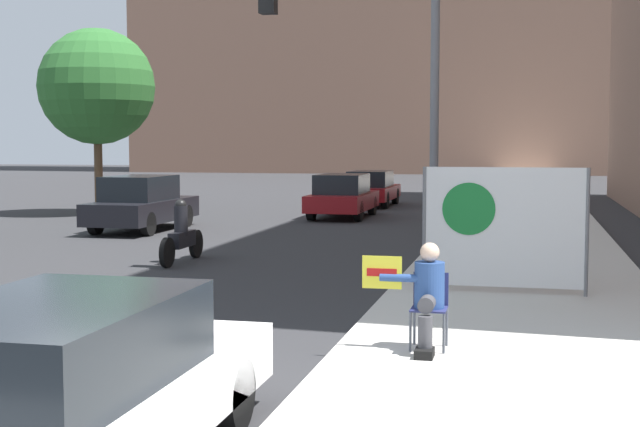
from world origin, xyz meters
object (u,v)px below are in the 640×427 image
(seated_protester, at_px, (427,293))
(pedestrian_behind, at_px, (529,233))
(car_on_road_distant, at_px, (371,188))
(motorcycle_on_road, at_px, (182,236))
(protest_banner, at_px, (503,227))
(car_on_road_nearest, at_px, (142,204))
(traffic_light_pole, at_px, (371,52))
(car_on_road_midblock, at_px, (343,196))
(street_tree_midblock, at_px, (97,87))
(parked_car_curbside, at_px, (63,393))

(seated_protester, distance_m, pedestrian_behind, 5.41)
(car_on_road_distant, bearing_deg, seated_protester, -78.77)
(motorcycle_on_road, bearing_deg, protest_banner, -25.89)
(pedestrian_behind, relative_size, car_on_road_nearest, 0.37)
(pedestrian_behind, distance_m, traffic_light_pole, 4.37)
(pedestrian_behind, xyz_separation_m, car_on_road_midblock, (-5.89, 13.22, -0.25))
(car_on_road_nearest, bearing_deg, protest_banner, -41.96)
(pedestrian_behind, xyz_separation_m, car_on_road_distant, (-5.89, 18.66, -0.28))
(car_on_road_midblock, bearing_deg, street_tree_midblock, -175.96)
(car_on_road_nearest, height_order, motorcycle_on_road, car_on_road_nearest)
(pedestrian_behind, xyz_separation_m, protest_banner, (-0.40, -1.28, 0.21))
(parked_car_curbside, distance_m, car_on_road_nearest, 18.76)
(car_on_road_distant, bearing_deg, motorcycle_on_road, -93.57)
(traffic_light_pole, distance_m, parked_car_curbside, 11.08)
(seated_protester, relative_size, car_on_road_midblock, 0.29)
(motorcycle_on_road, bearing_deg, car_on_road_distant, 86.43)
(pedestrian_behind, relative_size, street_tree_midblock, 0.26)
(seated_protester, bearing_deg, pedestrian_behind, 100.05)
(car_on_road_distant, bearing_deg, street_tree_midblock, -144.19)
(car_on_road_midblock, height_order, motorcycle_on_road, car_on_road_midblock)
(seated_protester, distance_m, car_on_road_midblock, 19.11)
(traffic_light_pole, relative_size, car_on_road_distant, 1.40)
(traffic_light_pole, xyz_separation_m, parked_car_curbside, (-0.40, -10.54, -3.41))
(pedestrian_behind, distance_m, street_tree_midblock, 19.33)
(pedestrian_behind, height_order, car_on_road_nearest, pedestrian_behind)
(pedestrian_behind, height_order, protest_banner, protest_banner)
(car_on_road_distant, relative_size, motorcycle_on_road, 1.92)
(seated_protester, height_order, protest_banner, protest_banner)
(parked_car_curbside, bearing_deg, car_on_road_nearest, 112.67)
(car_on_road_distant, bearing_deg, parked_car_curbside, -84.67)
(seated_protester, relative_size, protest_banner, 0.48)
(car_on_road_nearest, height_order, car_on_road_midblock, car_on_road_nearest)
(pedestrian_behind, height_order, motorcycle_on_road, pedestrian_behind)
(seated_protester, relative_size, parked_car_curbside, 0.26)
(pedestrian_behind, relative_size, car_on_road_distant, 0.38)
(protest_banner, distance_m, car_on_road_distant, 20.69)
(protest_banner, xyz_separation_m, car_on_road_midblock, (-5.48, 14.50, -0.46))
(car_on_road_distant, distance_m, street_tree_midblock, 10.93)
(car_on_road_midblock, bearing_deg, parked_car_curbside, -83.40)
(seated_protester, distance_m, protest_banner, 4.09)
(protest_banner, height_order, car_on_road_distant, protest_banner)
(car_on_road_nearest, bearing_deg, car_on_road_midblock, 49.79)
(pedestrian_behind, xyz_separation_m, traffic_light_pole, (-2.86, 1.01, 3.14))
(seated_protester, distance_m, street_tree_midblock, 22.49)
(car_on_road_midblock, bearing_deg, protest_banner, -69.29)
(traffic_light_pole, relative_size, car_on_road_midblock, 1.42)
(motorcycle_on_road, bearing_deg, traffic_light_pole, -12.15)
(traffic_light_pole, relative_size, street_tree_midblock, 0.93)
(parked_car_curbside, height_order, car_on_road_midblock, car_on_road_midblock)
(car_on_road_nearest, relative_size, car_on_road_distant, 1.03)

